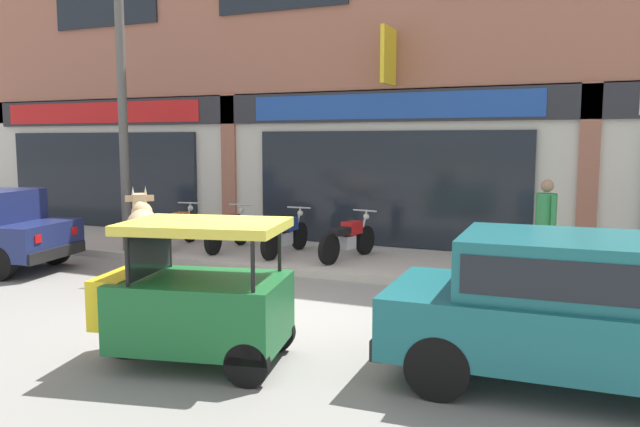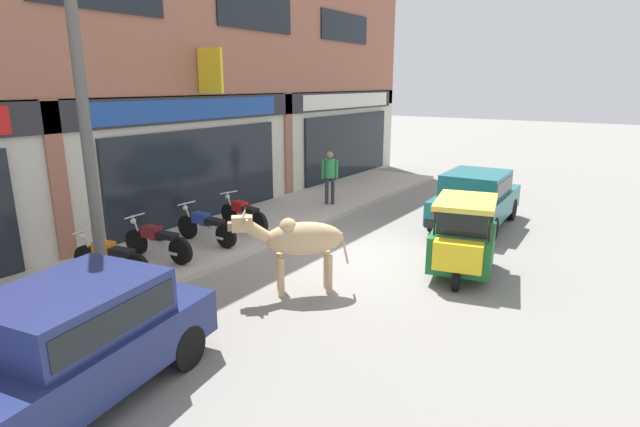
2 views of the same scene
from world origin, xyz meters
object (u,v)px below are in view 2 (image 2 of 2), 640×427
Objects in this scene: car_1 at (72,339)px; pedestrian at (330,172)px; auto_rickshaw at (462,243)px; motorcycle_0 at (110,259)px; car_0 at (476,196)px; utility_pole at (87,140)px; motorcycle_2 at (206,227)px; motorcycle_3 at (243,215)px; cow at (299,239)px; motorcycle_1 at (157,242)px.

pedestrian is at bearing 15.25° from car_1.
motorcycle_0 is at bearing 128.16° from auto_rickshaw.
utility_pole reaches higher than car_0.
car_1 is 2.09× the size of motorcycle_2.
car_1 is 5.69m from motorcycle_2.
pedestrian reaches higher than car_0.
utility_pole is at bearing -130.23° from motorcycle_0.
car_1 is at bearing -154.42° from motorcycle_3.
pedestrian is 0.30× the size of utility_pole.
pedestrian reaches higher than motorcycle_3.
cow is 3.30m from auto_rickshaw.
auto_rickshaw reaches higher than car_0.
utility_pole reaches higher than motorcycle_3.
motorcycle_1 is (-6.64, 4.55, -0.29)m from car_0.
auto_rickshaw is at bearing -166.62° from car_0.
motorcycle_2 is at bearing 139.56° from car_0.
motorcycle_0 is 1.12× the size of pedestrian.
pedestrian reaches higher than motorcycle_2.
motorcycle_1 is at bearing -179.97° from motorcycle_3.
car_1 reaches higher than motorcycle_0.
motorcycle_3 is 3.55m from pedestrian.
motorcycle_2 is 4.82m from pedestrian.
motorcycle_0 is 1.00× the size of motorcycle_3.
cow reaches higher than car_0.
motorcycle_1 is at bearing 5.79° from motorcycle_0.
pedestrian reaches higher than motorcycle_0.
utility_pole reaches higher than motorcycle_2.
pedestrian is (7.27, -0.20, 0.60)m from motorcycle_0.
utility_pole is (1.72, 2.06, 2.03)m from car_1.
utility_pole is (-4.82, 4.52, 2.19)m from auto_rickshaw.
motorcycle_1 is 3.08m from utility_pole.
car_0 is 2.04× the size of motorcycle_0.
motorcycle_1 is at bearing 26.16° from utility_pole.
motorcycle_0 is at bearing -174.21° from motorcycle_1.
motorcycle_0 is at bearing 178.42° from pedestrian.
motorcycle_1 is at bearing 145.56° from car_0.
utility_pole is (-8.45, 3.66, 2.03)m from car_0.
car_1 is at bearing -140.21° from motorcycle_1.
motorcycle_0 is 0.99× the size of motorcycle_1.
pedestrian is at bearing -3.48° from motorcycle_2.
motorcycle_3 is at bearing 57.20° from cow.
car_1 is at bearing -130.02° from motorcycle_0.
auto_rickshaw is at bearing -61.02° from motorcycle_1.
car_1 reaches higher than motorcycle_3.
motorcycle_2 is (-1.67, 5.39, -0.13)m from auto_rickshaw.
car_1 is 3.71m from motorcycle_0.
car_1 is at bearing 159.35° from auto_rickshaw.
motorcycle_1 is 1.01× the size of motorcycle_3.
utility_pole is (-7.93, -0.57, 1.72)m from pedestrian.
motorcycle_3 is at bearing 174.75° from pedestrian.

